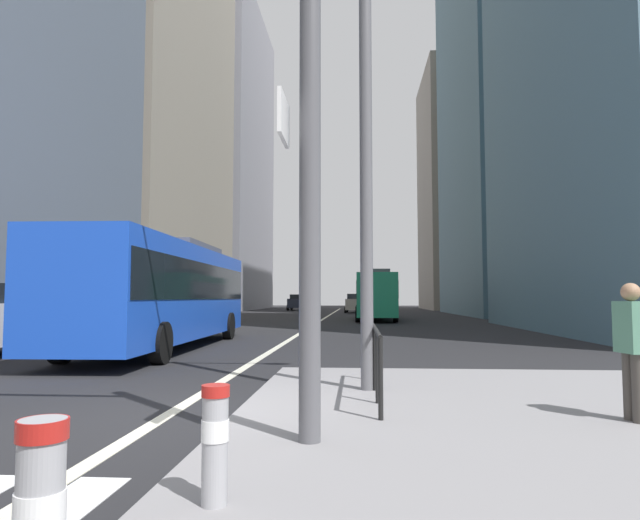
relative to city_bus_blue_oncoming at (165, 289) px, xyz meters
The scene contains 17 objects.
ground_plane 11.35m from the city_bus_blue_oncoming, 72.19° to the left, with size 160.00×160.00×0.00m, color black.
median_island 13.77m from the city_bus_blue_oncoming, 49.20° to the right, with size 9.00×10.00×0.15m, color gray.
lane_centre_line 21.02m from the city_bus_blue_oncoming, 80.59° to the left, with size 0.20×80.00×0.01m, color beige.
office_tower_left_mid 38.88m from the city_bus_blue_oncoming, 114.73° to the left, with size 11.26×22.40×52.96m, color gray.
office_tower_left_far 60.19m from the city_bus_blue_oncoming, 102.70° to the left, with size 10.42×24.29×41.16m, color gray.
office_tower_right_mid 44.91m from the city_bus_blue_oncoming, 59.20° to the left, with size 10.77×21.03×44.96m, color slate.
office_tower_right_far 62.43m from the city_bus_blue_oncoming, 70.38° to the left, with size 10.93×16.27×31.94m, color gray.
city_bus_blue_oncoming is the anchor object (origin of this frame).
city_bus_red_receding 23.02m from the city_bus_blue_oncoming, 71.90° to the left, with size 2.74×11.39×3.40m.
car_oncoming_mid 49.96m from the city_bus_blue_oncoming, 91.72° to the left, with size 2.18×4.40×1.94m.
car_receding_near 43.99m from the city_bus_blue_oncoming, 80.40° to the left, with size 2.06×4.51×1.94m.
car_receding_far 40.07m from the city_bus_blue_oncoming, 81.88° to the left, with size 2.17×4.50×1.94m.
traffic_signal_gantry 11.78m from the city_bus_blue_oncoming, 72.16° to the right, with size 5.87×0.65×6.00m.
street_lamp_post 10.58m from the city_bus_blue_oncoming, 52.39° to the right, with size 5.50×0.32×8.00m.
bollard_left 13.66m from the city_bus_blue_oncoming, 68.56° to the right, with size 0.20×0.20×0.81m.
pedestrian_railing 10.56m from the city_bus_blue_oncoming, 53.71° to the right, with size 0.06×3.08×0.98m.
pedestrian_waiting 13.46m from the city_bus_blue_oncoming, 47.15° to the right, with size 0.29×0.41×1.59m.
Camera 1 is at (2.54, -7.09, 1.57)m, focal length 30.47 mm.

